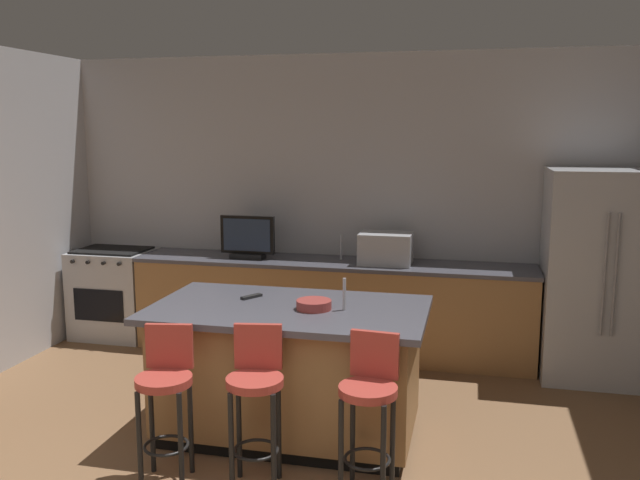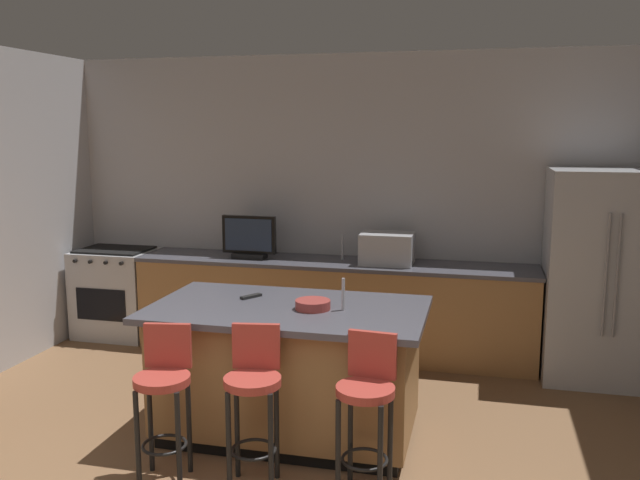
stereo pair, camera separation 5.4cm
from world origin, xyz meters
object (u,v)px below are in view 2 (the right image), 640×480
microwave (387,248)px  bar_stool_center (254,393)px  refrigerator (602,276)px  bar_stool_right (367,402)px  fruit_bowl (313,305)px  bar_stool_left (164,390)px  tv_monitor (249,239)px  range_oven (117,292)px  tv_remote (251,296)px  kitchen_island (288,370)px

microwave → bar_stool_center: microwave is taller
refrigerator → bar_stool_right: bearing=-124.6°
fruit_bowl → bar_stool_left: bearing=-135.4°
microwave → bar_stool_right: microwave is taller
bar_stool_left → tv_monitor: bearing=87.3°
range_oven → bar_stool_center: 3.43m
refrigerator → bar_stool_left: (-2.84, -2.45, -0.33)m
tv_monitor → range_oven: bearing=178.0°
tv_monitor → tv_remote: bearing=-69.8°
bar_stool_center → bar_stool_right: bar_stool_center is taller
refrigerator → bar_stool_center: 3.32m
range_oven → tv_monitor: tv_monitor is taller
microwave → bar_stool_left: size_ratio=0.50×
tv_monitor → bar_stool_left: (0.34, -2.48, -0.52)m
fruit_bowl → tv_remote: fruit_bowl is taller
kitchen_island → microwave: (0.43, 1.78, 0.56)m
bar_stool_left → kitchen_island: bearing=43.2°
refrigerator → bar_stool_left: size_ratio=1.89×
refrigerator → tv_remote: refrigerator is taller
refrigerator → bar_stool_right: refrigerator is taller
range_oven → tv_remote: (2.05, -1.61, 0.48)m
fruit_bowl → tv_remote: size_ratio=1.40×
kitchen_island → fruit_bowl: bearing=-7.5°
tv_monitor → bar_stool_left: size_ratio=0.56×
refrigerator → tv_remote: size_ratio=10.60×
bar_stool_left → tv_remote: 1.02m
refrigerator → fruit_bowl: size_ratio=7.57×
tv_monitor → bar_stool_right: bearing=-56.6°
tv_monitor → tv_remote: tv_monitor is taller
bar_stool_left → fruit_bowl: bearing=34.2°
kitchen_island → range_oven: 2.97m
refrigerator → fruit_bowl: bearing=-140.7°
range_oven → fruit_bowl: (2.56, -1.80, 0.51)m
kitchen_island → microwave: 1.91m
kitchen_island → tv_monitor: bearing=117.5°
bar_stool_center → fruit_bowl: size_ratio=4.10×
bar_stool_center → fruit_bowl: fruit_bowl is taller
range_oven → fruit_bowl: bearing=-35.0°
microwave → kitchen_island: bearing=-103.6°
bar_stool_right → refrigerator: bearing=60.7°
refrigerator → bar_stool_left: 3.76m
tv_monitor → bar_stool_left: bearing=-82.2°
tv_monitor → tv_remote: size_ratio=3.13×
refrigerator → tv_remote: (-2.60, -1.52, 0.04)m
tv_remote → bar_stool_left: bearing=-71.8°
refrigerator → tv_monitor: 3.18m
tv_monitor → tv_remote: (0.57, -1.56, -0.15)m
bar_stool_center → fruit_bowl: (0.19, 0.67, 0.38)m
bar_stool_center → tv_remote: bar_stool_center is taller
kitchen_island → bar_stool_right: size_ratio=1.96×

